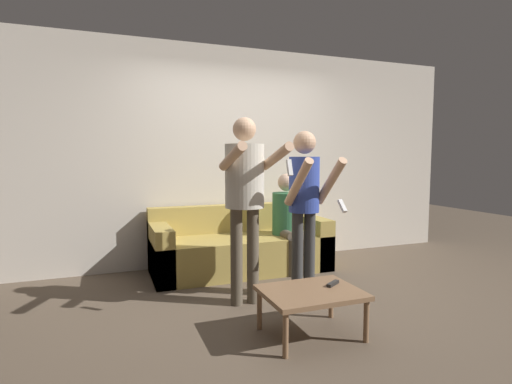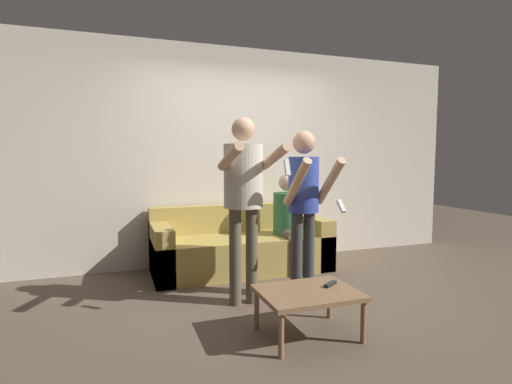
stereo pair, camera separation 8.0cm
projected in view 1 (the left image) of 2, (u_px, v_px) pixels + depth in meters
ground_plane at (285, 302)px, 3.71m from camera, size 14.00×14.00×0.00m
wall_back at (233, 156)px, 5.06m from camera, size 6.40×0.06×2.70m
couch at (240, 248)px, 4.72m from camera, size 2.05×0.82×0.75m
person_standing_left at (245, 187)px, 3.56m from camera, size 0.47×0.73×1.69m
person_standing_right at (305, 197)px, 3.78m from camera, size 0.41×0.60×1.59m
person_seated at (288, 217)px, 4.73m from camera, size 0.33×0.54×1.15m
coffee_table at (311, 295)px, 2.99m from camera, size 0.73×0.56×0.35m
remote_on_table at (333, 284)px, 3.10m from camera, size 0.15×0.11×0.02m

